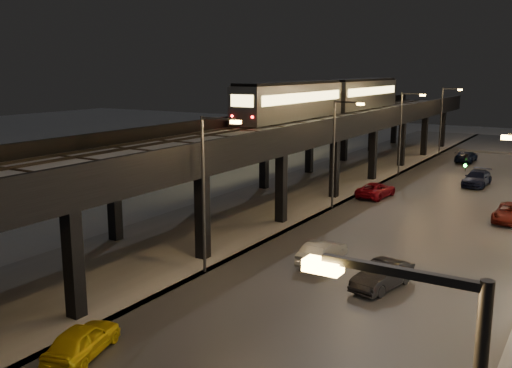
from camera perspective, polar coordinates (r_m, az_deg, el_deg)
The scene contains 18 objects.
road_surface at distance 49.61m, azimuth 18.20°, elevation -2.53°, with size 17.00×120.00×0.06m, color #46474D.
under_viaduct_pavement at distance 54.10m, azimuth 4.18°, elevation -0.84°, with size 11.00×120.00×0.06m, color #9FA1A8.
elevated_viaduct at distance 50.42m, azimuth 2.63°, elevation 4.71°, with size 9.00×100.00×6.30m.
viaduct_trackbed at distance 50.45m, azimuth 2.70°, elevation 5.60°, with size 8.40×100.00×0.32m.
viaduct_parapet_streetside at distance 48.51m, azimuth 7.27°, elevation 5.83°, with size 0.30×100.00×1.10m, color black.
viaduct_parapet_far at distance 52.63m, azimuth -1.46°, elevation 6.36°, with size 0.30×100.00×1.10m, color black.
streetlight_left_1 at distance 31.77m, azimuth -4.90°, elevation -0.02°, with size 2.57×0.28×9.00m.
streetlight_left_2 at distance 47.29m, azimuth 8.07°, elevation 3.70°, with size 2.57×0.28×9.00m.
streetlight_left_3 at distance 64.13m, azimuth 14.49°, elevation 5.47°, with size 2.57×0.28×9.00m.
streetlight_left_4 at distance 81.46m, azimuth 18.23°, elevation 6.46°, with size 2.57×0.28×9.00m.
subway_train at distance 65.63m, azimuth 7.51°, elevation 8.67°, with size 3.06×37.42×3.66m.
car_taxi at distance 24.99m, azimuth -16.99°, elevation -14.83°, with size 1.61×3.99×1.36m, color yellow.
car_near_white at distance 34.59m, azimuth 6.62°, elevation -6.89°, with size 1.46×4.20×1.38m, color gray.
car_mid_silver at distance 52.90m, azimuth 11.91°, elevation -0.64°, with size 2.22×4.81×1.34m, color maroon.
car_mid_dark at distance 76.08m, azimuth 20.27°, elevation 2.61°, with size 2.12×5.21×1.51m, color black.
car_onc_silver at distance 31.38m, azimuth 12.51°, elevation -9.01°, with size 1.50×4.30×1.42m, color black.
car_onc_dark at distance 47.67m, azimuth 24.16°, elevation -2.72°, with size 2.27×4.92×1.37m, color maroon.
car_onc_white at distance 60.93m, azimuth 21.23°, elevation 0.49°, with size 2.11×5.18×1.50m, color black.
Camera 1 is at (17.99, -12.10, 11.54)m, focal length 40.00 mm.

